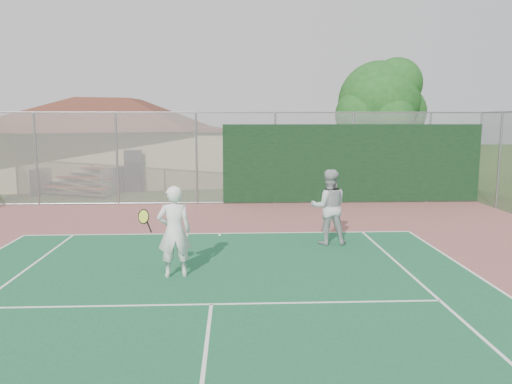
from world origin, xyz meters
TOP-DOWN VIEW (x-y plane):
  - back_fence at (2.11, 16.98)m, footprint 20.08×0.11m
  - clubhouse at (-5.85, 23.93)m, footprint 12.67×9.28m
  - bleachers at (-6.27, 19.73)m, footprint 3.72×2.88m
  - tree at (6.84, 19.67)m, footprint 4.19×3.97m
  - player_white_front at (-0.83, 8.03)m, footprint 1.12×0.74m
  - player_grey_back at (2.87, 10.60)m, footprint 0.97×0.77m

SIDE VIEW (x-z plane):
  - bleachers at x=-6.27m, z-range 0.03..1.19m
  - player_white_front at x=-0.83m, z-range 0.01..1.91m
  - player_grey_back at x=2.87m, z-range 0.00..1.96m
  - back_fence at x=2.11m, z-range -0.09..3.43m
  - clubhouse at x=-5.85m, z-range 0.04..5.12m
  - tree at x=6.84m, z-range 0.92..6.77m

